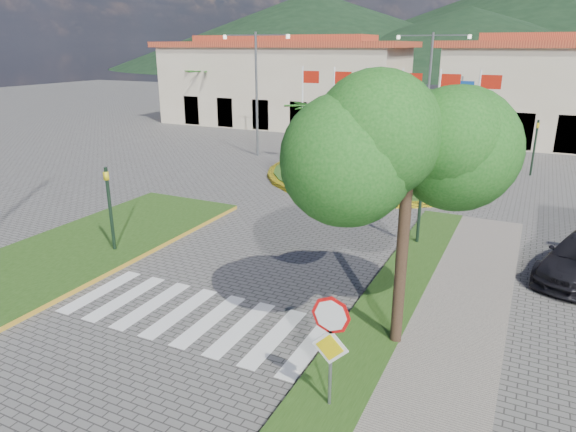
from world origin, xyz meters
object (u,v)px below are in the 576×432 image
at_px(white_van, 353,124).
at_px(car_dark_a, 385,130).
at_px(roundabout_island, 377,173).
at_px(car_dark_b, 573,144).
at_px(deciduous_tree, 410,141).
at_px(stop_sign, 331,336).

bearing_deg(white_van, car_dark_a, -118.67).
bearing_deg(roundabout_island, white_van, 114.00).
bearing_deg(car_dark_b, car_dark_a, 100.07).
bearing_deg(roundabout_island, deciduous_tree, -72.09).
distance_m(stop_sign, deciduous_tree, 4.59).
bearing_deg(stop_sign, deciduous_tree, 78.82).
xyz_separation_m(roundabout_island, deciduous_tree, (5.50, -17.00, 5.00)).
height_order(stop_sign, deciduous_tree, deciduous_tree).
xyz_separation_m(stop_sign, white_van, (-11.34, 34.51, -1.11)).
relative_size(stop_sign, car_dark_b, 0.68).
xyz_separation_m(white_van, car_dark_b, (16.87, -1.91, -0.04)).
bearing_deg(car_dark_a, car_dark_b, -68.00).
xyz_separation_m(roundabout_island, stop_sign, (4.90, -20.04, 1.62)).
bearing_deg(roundabout_island, car_dark_b, 50.32).
xyz_separation_m(roundabout_island, white_van, (-6.45, 14.48, 0.51)).
height_order(roundabout_island, white_van, roundabout_island).
bearing_deg(car_dark_a, roundabout_island, -144.91).
distance_m(roundabout_island, stop_sign, 20.69).
xyz_separation_m(deciduous_tree, white_van, (-11.94, 31.48, -4.50)).
height_order(car_dark_a, car_dark_b, car_dark_a).
bearing_deg(deciduous_tree, stop_sign, -101.18).
relative_size(stop_sign, white_van, 0.54).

